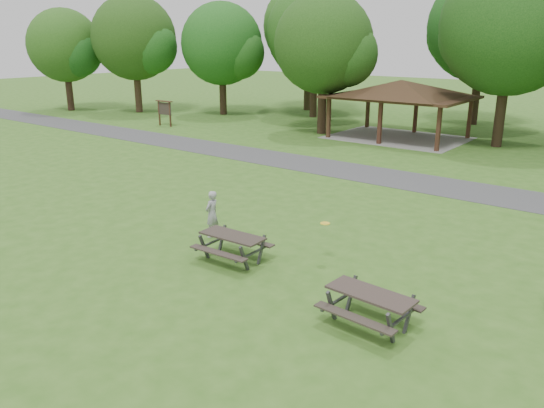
{
  "coord_description": "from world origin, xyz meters",
  "views": [
    {
      "loc": [
        10.7,
        -8.52,
        6.23
      ],
      "look_at": [
        1.0,
        4.0,
        1.3
      ],
      "focal_mm": 35.0,
      "sensor_mm": 36.0,
      "label": 1
    }
  ],
  "objects": [
    {
      "name": "ground",
      "position": [
        0.0,
        0.0,
        0.0
      ],
      "size": [
        160.0,
        160.0,
        0.0
      ],
      "primitive_type": "plane",
      "color": "#35631C",
      "rests_on": "ground"
    },
    {
      "name": "asphalt_path",
      "position": [
        0.0,
        14.0,
        0.01
      ],
      "size": [
        120.0,
        3.2,
        0.02
      ],
      "primitive_type": "cube",
      "color": "#3F3F41",
      "rests_on": "ground"
    },
    {
      "name": "pavilion",
      "position": [
        -4.0,
        24.0,
        3.06
      ],
      "size": [
        8.6,
        7.01,
        3.76
      ],
      "color": "#321F12",
      "rests_on": "ground"
    },
    {
      "name": "notice_board",
      "position": [
        -20.0,
        18.0,
        1.31
      ],
      "size": [
        1.6,
        0.3,
        1.88
      ],
      "color": "#372114",
      "rests_on": "ground"
    },
    {
      "name": "tree_row_a",
      "position": [
        -27.91,
        22.03,
        6.15
      ],
      "size": [
        7.56,
        7.2,
        9.97
      ],
      "color": "#322116",
      "rests_on": "ground"
    },
    {
      "name": "tree_row_b",
      "position": [
        -20.92,
        25.53,
        5.67
      ],
      "size": [
        7.14,
        6.8,
        9.28
      ],
      "color": "black",
      "rests_on": "ground"
    },
    {
      "name": "tree_row_c",
      "position": [
        -13.9,
        29.03,
        6.54
      ],
      "size": [
        8.19,
        7.8,
        10.67
      ],
      "color": "black",
      "rests_on": "ground"
    },
    {
      "name": "tree_row_d",
      "position": [
        -8.92,
        22.53,
        5.77
      ],
      "size": [
        6.93,
        6.6,
        9.27
      ],
      "color": "black",
      "rests_on": "ground"
    },
    {
      "name": "tree_row_e",
      "position": [
        2.1,
        25.03,
        6.78
      ],
      "size": [
        8.4,
        8.0,
        11.02
      ],
      "color": "black",
      "rests_on": "ground"
    },
    {
      "name": "tree_deep_a",
      "position": [
        -16.9,
        32.53,
        7.13
      ],
      "size": [
        8.4,
        8.0,
        11.38
      ],
      "color": "black",
      "rests_on": "ground"
    },
    {
      "name": "tree_deep_b",
      "position": [
        -1.9,
        33.03,
        6.89
      ],
      "size": [
        8.4,
        8.0,
        11.13
      ],
      "color": "black",
      "rests_on": "ground"
    },
    {
      "name": "tree_flank_left",
      "position": [
        -33.92,
        19.03,
        5.53
      ],
      "size": [
        6.72,
        6.4,
        8.93
      ],
      "color": "black",
      "rests_on": "ground"
    },
    {
      "name": "picnic_table_middle",
      "position": [
        0.98,
        2.14,
        0.62
      ],
      "size": [
        2.01,
        1.65,
        0.84
      ],
      "color": "#2C2520",
      "rests_on": "ground"
    },
    {
      "name": "picnic_table_far",
      "position": [
        5.9,
        1.28,
        0.63
      ],
      "size": [
        2.07,
        1.7,
        0.86
      ],
      "color": "#302622",
      "rests_on": "ground"
    },
    {
      "name": "frisbee_in_flight",
      "position": [
        3.17,
        3.67,
        1.22
      ],
      "size": [
        0.28,
        0.28,
        0.02
      ],
      "color": "yellow",
      "rests_on": "ground"
    },
    {
      "name": "frisbee_thrower",
      "position": [
        -0.9,
        3.25,
        0.78
      ],
      "size": [
        0.44,
        0.61,
        1.56
      ],
      "primitive_type": "imported",
      "rotation": [
        0.0,
        0.0,
        -1.44
      ],
      "color": "#959597",
      "rests_on": "ground"
    }
  ]
}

